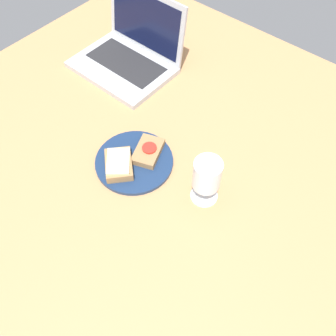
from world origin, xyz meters
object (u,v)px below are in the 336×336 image
Objects in this scene: sandwich_with_cheese at (119,164)px; plate at (134,162)px; sandwich_with_tomato at (148,151)px; wine_glass at (207,176)px; laptop at (129,54)px.

plate is at bearing 71.89° from sandwich_with_cheese.
wine_glass is (19.88, -0.46, 6.92)cm from sandwich_with_tomato.
laptop reaches higher than sandwich_with_cheese.
sandwich_with_cheese is (-2.84, -8.66, 0.42)cm from sandwich_with_tomato.
sandwich_with_tomato is at bearing 71.78° from plate.
sandwich_with_cheese is 25.02cm from wine_glass.
wine_glass is 57.75cm from laptop.
wine_glass reaches higher than sandwich_with_cheese.
laptop reaches higher than wine_glass.
laptop reaches higher than plate.
sandwich_with_tomato is (1.43, 4.34, 1.65)cm from plate.
sandwich_with_tomato is 0.36× the size of laptop.
sandwich_with_tomato reaches higher than plate.
plate is 4.99cm from sandwich_with_cheese.
sandwich_with_cheese is at bearing -160.17° from wine_glass.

